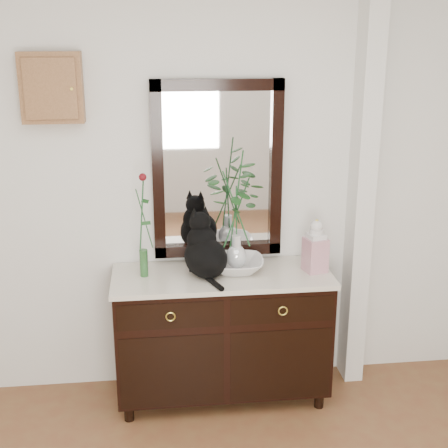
{
  "coord_description": "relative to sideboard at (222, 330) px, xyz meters",
  "views": [
    {
      "loc": [
        -0.3,
        -1.76,
        2.28
      ],
      "look_at": [
        0.1,
        1.63,
        1.2
      ],
      "focal_mm": 50.0,
      "sensor_mm": 36.0,
      "label": 1
    }
  ],
  "objects": [
    {
      "name": "wall_back",
      "position": [
        -0.1,
        0.25,
        0.88
      ],
      "size": [
        3.6,
        0.04,
        2.7
      ],
      "primitive_type": "cube",
      "color": "silver",
      "rests_on": "ground"
    },
    {
      "name": "pilaster",
      "position": [
        0.9,
        0.17,
        0.88
      ],
      "size": [
        0.12,
        0.2,
        2.7
      ],
      "primitive_type": "cube",
      "color": "silver",
      "rests_on": "ground"
    },
    {
      "name": "sideboard",
      "position": [
        0.0,
        0.0,
        0.0
      ],
      "size": [
        1.33,
        0.52,
        0.82
      ],
      "color": "black",
      "rests_on": "ground"
    },
    {
      "name": "wall_mirror",
      "position": [
        -0.0,
        0.24,
        0.97
      ],
      "size": [
        0.8,
        0.06,
        1.1
      ],
      "color": "black",
      "rests_on": "wall_back"
    },
    {
      "name": "key_cabinet",
      "position": [
        -0.95,
        0.21,
        1.48
      ],
      "size": [
        0.35,
        0.1,
        0.4
      ],
      "primitive_type": "cube",
      "color": "brown",
      "rests_on": "wall_back"
    },
    {
      "name": "cat",
      "position": [
        -0.1,
        -0.02,
        0.57
      ],
      "size": [
        0.38,
        0.41,
        0.39
      ],
      "primitive_type": null,
      "rotation": [
        0.0,
        0.0,
        0.36
      ],
      "color": "black",
      "rests_on": "sideboard"
    },
    {
      "name": "lotus_bowl",
      "position": [
        0.09,
        0.04,
        0.42
      ],
      "size": [
        0.36,
        0.36,
        0.08
      ],
      "primitive_type": "imported",
      "rotation": [
        0.0,
        0.0,
        -0.07
      ],
      "color": "silver",
      "rests_on": "sideboard"
    },
    {
      "name": "vase_branches",
      "position": [
        0.09,
        0.04,
        0.77
      ],
      "size": [
        0.42,
        0.42,
        0.74
      ],
      "primitive_type": null,
      "rotation": [
        0.0,
        0.0,
        0.2
      ],
      "color": "silver",
      "rests_on": "lotus_bowl"
    },
    {
      "name": "bud_vase_rose",
      "position": [
        -0.47,
        0.02,
        0.7
      ],
      "size": [
        0.09,
        0.09,
        0.65
      ],
      "primitive_type": null,
      "rotation": [
        0.0,
        0.0,
        -0.24
      ],
      "color": "#2C5E2D",
      "rests_on": "sideboard"
    },
    {
      "name": "ginger_jar",
      "position": [
        0.57,
        -0.01,
        0.54
      ],
      "size": [
        0.15,
        0.15,
        0.33
      ],
      "primitive_type": null,
      "rotation": [
        0.0,
        0.0,
        0.25
      ],
      "color": "white",
      "rests_on": "sideboard"
    }
  ]
}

